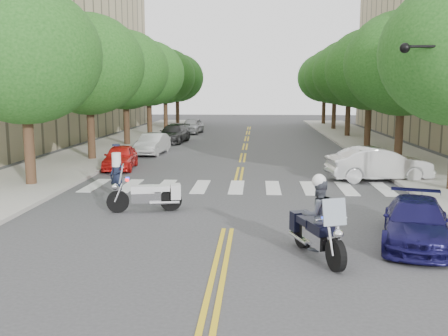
# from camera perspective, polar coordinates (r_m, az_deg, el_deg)

# --- Properties ---
(ground) EXTENTS (140.00, 140.00, 0.00)m
(ground) POSITION_cam_1_polar(r_m,az_deg,el_deg) (15.05, 0.44, -6.98)
(ground) COLOR #38383A
(ground) RESTS_ON ground
(sidewalk_left) EXTENTS (5.00, 60.00, 0.15)m
(sidewalk_left) POSITION_cam_1_polar(r_m,az_deg,el_deg) (38.10, -12.02, 2.62)
(sidewalk_left) COLOR #9E9991
(sidewalk_left) RESTS_ON ground
(sidewalk_right) EXTENTS (5.00, 60.00, 0.15)m
(sidewalk_right) POSITION_cam_1_polar(r_m,az_deg,el_deg) (37.68, 17.04, 2.36)
(sidewalk_right) COLOR #9E9991
(sidewalk_right) RESTS_ON ground
(tree_l_0) EXTENTS (6.40, 6.40, 8.45)m
(tree_l_0) POSITION_cam_1_polar(r_m,az_deg,el_deg) (22.65, -21.92, 11.91)
(tree_l_0) COLOR #382316
(tree_l_0) RESTS_ON ground
(tree_l_1) EXTENTS (6.40, 6.40, 8.45)m
(tree_l_1) POSITION_cam_1_polar(r_m,az_deg,el_deg) (30.07, -15.24, 11.34)
(tree_l_1) COLOR #382316
(tree_l_1) RESTS_ON ground
(tree_l_2) EXTENTS (6.40, 6.40, 8.45)m
(tree_l_2) POSITION_cam_1_polar(r_m,az_deg,el_deg) (37.73, -11.25, 10.92)
(tree_l_2) COLOR #382316
(tree_l_2) RESTS_ON ground
(tree_l_3) EXTENTS (6.40, 6.40, 8.45)m
(tree_l_3) POSITION_cam_1_polar(r_m,az_deg,el_deg) (45.50, -8.62, 10.62)
(tree_l_3) COLOR #382316
(tree_l_3) RESTS_ON ground
(tree_l_4) EXTENTS (6.40, 6.40, 8.45)m
(tree_l_4) POSITION_cam_1_polar(r_m,az_deg,el_deg) (53.35, -6.77, 10.39)
(tree_l_4) COLOR #382316
(tree_l_4) RESTS_ON ground
(tree_l_5) EXTENTS (6.40, 6.40, 8.45)m
(tree_l_5) POSITION_cam_1_polar(r_m,az_deg,el_deg) (61.23, -5.39, 10.21)
(tree_l_5) COLOR #382316
(tree_l_5) RESTS_ON ground
(tree_r_1) EXTENTS (6.40, 6.40, 8.45)m
(tree_r_1) POSITION_cam_1_polar(r_m,az_deg,el_deg) (29.58, 19.76, 11.17)
(tree_r_1) COLOR #382316
(tree_r_1) RESTS_ON ground
(tree_r_2) EXTENTS (6.40, 6.40, 8.45)m
(tree_r_2) POSITION_cam_1_polar(r_m,az_deg,el_deg) (37.34, 16.36, 10.76)
(tree_r_2) COLOR #382316
(tree_r_2) RESTS_ON ground
(tree_r_3) EXTENTS (6.40, 6.40, 8.45)m
(tree_r_3) POSITION_cam_1_polar(r_m,az_deg,el_deg) (45.18, 14.14, 10.46)
(tree_r_3) COLOR #382316
(tree_r_3) RESTS_ON ground
(tree_r_4) EXTENTS (6.40, 6.40, 8.45)m
(tree_r_4) POSITION_cam_1_polar(r_m,az_deg,el_deg) (53.07, 12.59, 10.25)
(tree_r_4) COLOR #382316
(tree_r_4) RESTS_ON ground
(tree_r_5) EXTENTS (6.40, 6.40, 8.45)m
(tree_r_5) POSITION_cam_1_polar(r_m,az_deg,el_deg) (60.99, 11.43, 10.08)
(tree_r_5) COLOR #382316
(tree_r_5) RESTS_ON ground
(motorcycle_police) EXTENTS (1.19, 2.51, 2.11)m
(motorcycle_police) POSITION_cam_1_polar(r_m,az_deg,el_deg) (12.57, 10.56, -5.92)
(motorcycle_police) COLOR black
(motorcycle_police) RESTS_ON ground
(motorcycle_parked) EXTENTS (2.52, 0.96, 1.65)m
(motorcycle_parked) POSITION_cam_1_polar(r_m,az_deg,el_deg) (17.24, -8.32, -3.06)
(motorcycle_parked) COLOR black
(motorcycle_parked) RESTS_ON ground
(officer_standing) EXTENTS (0.72, 0.61, 1.67)m
(officer_standing) POSITION_cam_1_polar(r_m,az_deg,el_deg) (19.71, -12.14, -0.89)
(officer_standing) COLOR black
(officer_standing) RESTS_ON ground
(convertible) EXTENTS (4.88, 2.36, 1.54)m
(convertible) POSITION_cam_1_polar(r_m,az_deg,el_deg) (23.86, 17.27, 0.43)
(convertible) COLOR silver
(convertible) RESTS_ON ground
(sedan_blue) EXTENTS (2.74, 4.43, 1.20)m
(sedan_blue) POSITION_cam_1_polar(r_m,az_deg,el_deg) (14.46, 21.09, -5.80)
(sedan_blue) COLOR #131045
(sedan_blue) RESTS_ON ground
(parked_car_a) EXTENTS (1.88, 3.87, 1.27)m
(parked_car_a) POSITION_cam_1_polar(r_m,az_deg,el_deg) (26.73, -11.76, 1.23)
(parked_car_a) COLOR red
(parked_car_a) RESTS_ON ground
(parked_car_b) EXTENTS (1.71, 4.12, 1.33)m
(parked_car_b) POSITION_cam_1_polar(r_m,az_deg,el_deg) (32.57, -8.17, 2.73)
(parked_car_b) COLOR silver
(parked_car_b) RESTS_ON ground
(parked_car_c) EXTENTS (2.39, 4.50, 1.20)m
(parked_car_c) POSITION_cam_1_polar(r_m,az_deg,el_deg) (34.87, -8.08, 3.03)
(parked_car_c) COLOR #93969A
(parked_car_c) RESTS_ON ground
(parked_car_d) EXTENTS (2.35, 4.97, 1.40)m
(parked_car_d) POSITION_cam_1_polar(r_m,az_deg,el_deg) (39.65, -5.80, 3.91)
(parked_car_d) COLOR black
(parked_car_d) RESTS_ON ground
(parked_car_e) EXTENTS (2.13, 4.44, 1.46)m
(parked_car_e) POSITION_cam_1_polar(r_m,az_deg,el_deg) (47.97, -3.69, 4.84)
(parked_car_e) COLOR #95959A
(parked_car_e) RESTS_ON ground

